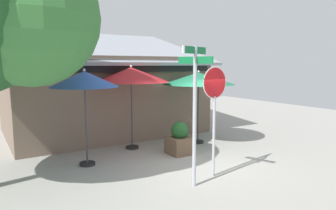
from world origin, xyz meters
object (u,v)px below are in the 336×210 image
(patio_umbrella_crimson_center, at_px, (131,75))
(patio_umbrella_forest_green_right, at_px, (199,79))
(street_sign_post, at_px, (195,102))
(sidewalk_planter, at_px, (180,140))
(stop_sign, at_px, (214,100))
(patio_umbrella_royal_blue_left, at_px, (84,80))

(patio_umbrella_crimson_center, relative_size, patio_umbrella_forest_green_right, 1.07)
(street_sign_post, xyz_separation_m, patio_umbrella_crimson_center, (0.21, 3.80, 0.51))
(street_sign_post, distance_m, sidewalk_planter, 3.11)
(street_sign_post, bearing_deg, stop_sign, 18.59)
(patio_umbrella_royal_blue_left, relative_size, patio_umbrella_crimson_center, 0.97)
(stop_sign, distance_m, patio_umbrella_royal_blue_left, 3.62)
(sidewalk_planter, bearing_deg, stop_sign, -100.61)
(patio_umbrella_royal_blue_left, bearing_deg, patio_umbrella_crimson_center, 26.66)
(street_sign_post, distance_m, stop_sign, 0.88)
(stop_sign, height_order, patio_umbrella_royal_blue_left, stop_sign)
(stop_sign, distance_m, sidewalk_planter, 2.64)
(stop_sign, height_order, patio_umbrella_crimson_center, patio_umbrella_crimson_center)
(patio_umbrella_forest_green_right, height_order, sidewalk_planter, patio_umbrella_forest_green_right)
(patio_umbrella_crimson_center, xyz_separation_m, patio_umbrella_forest_green_right, (2.37, -0.60, -0.16))
(street_sign_post, height_order, patio_umbrella_forest_green_right, street_sign_post)
(street_sign_post, distance_m, patio_umbrella_forest_green_right, 4.13)
(patio_umbrella_crimson_center, distance_m, sidewalk_planter, 2.69)
(street_sign_post, bearing_deg, patio_umbrella_crimson_center, 86.80)
(patio_umbrella_royal_blue_left, relative_size, patio_umbrella_forest_green_right, 1.04)
(street_sign_post, height_order, sidewalk_planter, street_sign_post)
(stop_sign, xyz_separation_m, sidewalk_planter, (0.40, 2.12, -1.52))
(patio_umbrella_forest_green_right, bearing_deg, sidewalk_planter, -149.24)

